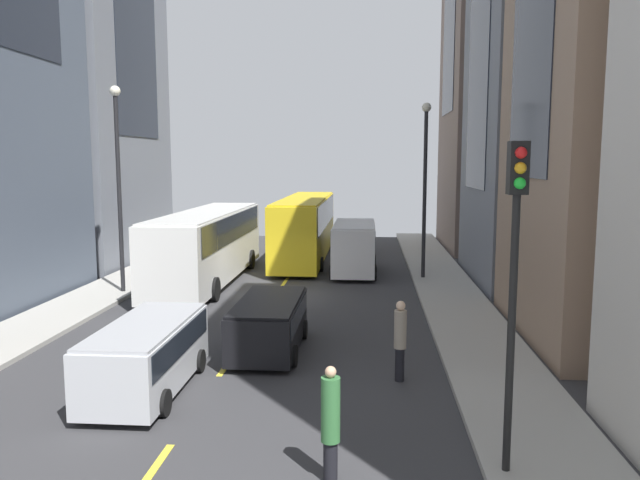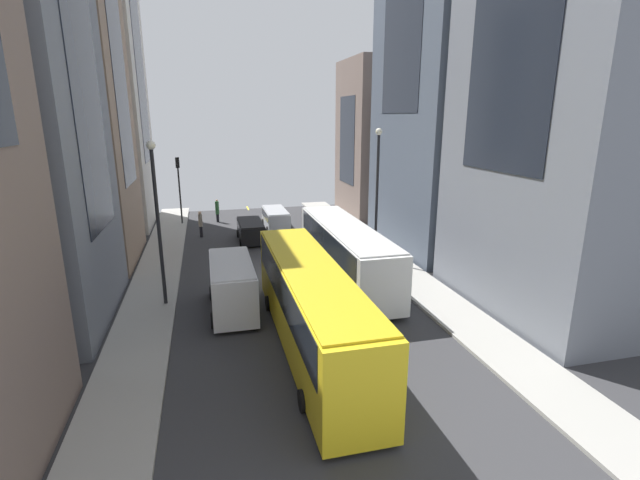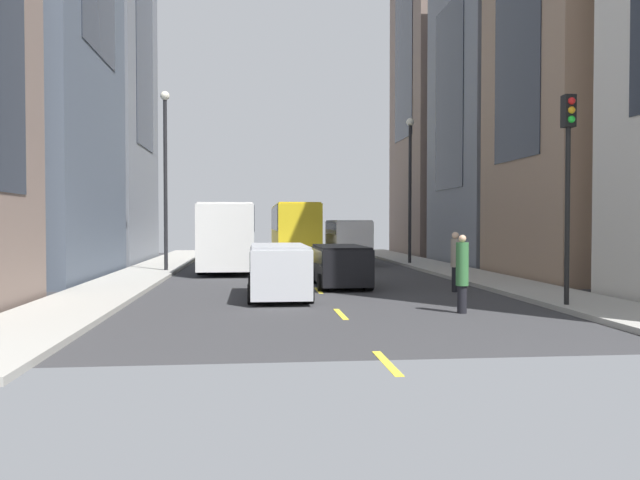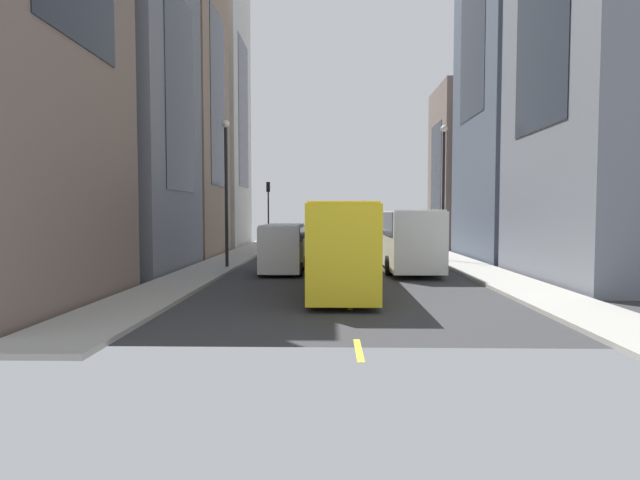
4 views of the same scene
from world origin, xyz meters
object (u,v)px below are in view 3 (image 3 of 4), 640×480
Objects in this scene: city_bus_white at (230,231)px; traffic_light_near_corner at (568,159)px; pedestrian_waiting_curb at (455,259)px; streetcar_yellow at (293,227)px; delivery_van_white at (348,238)px; pedestrian_crossing_mid at (462,272)px; car_silver_1 at (279,267)px; car_black_0 at (340,263)px.

traffic_light_near_corner is (10.02, -17.36, 2.22)m from city_bus_white.
streetcar_yellow is at bearing -167.16° from pedestrian_waiting_curb.
streetcar_yellow is 25.62m from traffic_light_near_corner.
pedestrian_crossing_mid is (0.10, -20.54, -0.39)m from delivery_van_white.
delivery_van_white reaches higher than car_silver_1.
pedestrian_waiting_curb is (1.48, 5.20, 0.03)m from pedestrian_crossing_mid.
delivery_van_white is 15.42m from pedestrian_waiting_curb.
pedestrian_crossing_mid is 5.40m from pedestrian_waiting_curb.
streetcar_yellow is 17.75m from car_black_0.
pedestrian_waiting_curb is (3.79, -2.23, 0.22)m from car_black_0.
car_black_0 is 2.08× the size of pedestrian_waiting_curb.
streetcar_yellow reaches higher than pedestrian_crossing_mid.
car_silver_1 is at bearing -125.77° from car_black_0.
streetcar_yellow is 2.30× the size of traffic_light_near_corner.
traffic_light_near_corner is at bearing -24.57° from car_silver_1.
pedestrian_crossing_mid is 4.44m from traffic_light_near_corner.
car_black_0 is at bearing -66.12° from city_bus_white.
car_black_0 is 4.40m from pedestrian_waiting_curb.
streetcar_yellow reaches higher than pedestrian_waiting_curb.
streetcar_yellow is 2.45× the size of delivery_van_white.
pedestrian_waiting_curb is at bearing -56.29° from city_bus_white.
delivery_van_white reaches higher than pedestrian_crossing_mid.
pedestrian_crossing_mid reaches higher than car_black_0.
city_bus_white is 20.16m from traffic_light_near_corner.
traffic_light_near_corner is (5.47, -7.08, 3.30)m from car_black_0.
traffic_light_near_corner reaches higher than car_black_0.
pedestrian_waiting_curb reaches higher than car_silver_1.
traffic_light_near_corner reaches higher than city_bus_white.
streetcar_yellow is 6.36× the size of pedestrian_crossing_mid.
traffic_light_near_corner reaches higher than car_silver_1.
delivery_van_white is 2.60× the size of pedestrian_crossing_mid.
delivery_van_white is 20.54m from pedestrian_crossing_mid.
city_bus_white is 19.01m from pedestrian_crossing_mid.
streetcar_yellow is (3.82, 7.42, 0.12)m from city_bus_white.
delivery_van_white reaches higher than pedestrian_waiting_curb.
pedestrian_crossing_mid is at bearing -89.73° from delivery_van_white.
pedestrian_crossing_mid is (4.80, -3.98, 0.10)m from car_silver_1.
city_bus_white is at bearing 113.88° from car_black_0.
delivery_van_white is at bearing -174.09° from pedestrian_waiting_curb.
delivery_van_white is 2.60× the size of pedestrian_waiting_curb.
pedestrian_waiting_curb is at bearing -30.43° from car_black_0.
pedestrian_crossing_mid reaches higher than car_silver_1.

